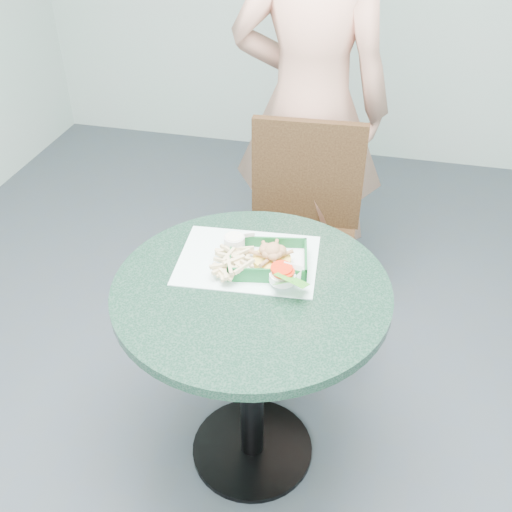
% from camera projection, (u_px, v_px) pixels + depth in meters
% --- Properties ---
extents(floor, '(4.00, 5.00, 0.02)m').
position_uv_depth(floor, '(252.00, 449.00, 2.18)').
color(floor, '#303335').
rests_on(floor, ground).
extents(cafe_table, '(0.81, 0.81, 0.75)m').
position_uv_depth(cafe_table, '(252.00, 333.00, 1.84)').
color(cafe_table, black).
rests_on(cafe_table, floor).
extents(dining_chair, '(0.45, 0.45, 0.93)m').
position_uv_depth(dining_chair, '(301.00, 224.00, 2.42)').
color(dining_chair, '#311C10').
rests_on(dining_chair, floor).
extents(diner_person, '(0.79, 0.52, 2.16)m').
position_uv_depth(diner_person, '(312.00, 65.00, 2.34)').
color(diner_person, tan).
rests_on(diner_person, floor).
extents(placemat, '(0.44, 0.35, 0.00)m').
position_uv_depth(placemat, '(248.00, 265.00, 1.84)').
color(placemat, silver).
rests_on(placemat, cafe_table).
extents(food_basket, '(0.23, 0.17, 0.05)m').
position_uv_depth(food_basket, '(268.00, 267.00, 1.80)').
color(food_basket, '#105425').
rests_on(food_basket, placemat).
extents(crab_sandwich, '(0.11, 0.11, 0.07)m').
position_uv_depth(crab_sandwich, '(272.00, 260.00, 1.78)').
color(crab_sandwich, gold).
rests_on(crab_sandwich, food_basket).
extents(fries_pile, '(0.14, 0.14, 0.05)m').
position_uv_depth(fries_pile, '(233.00, 261.00, 1.79)').
color(fries_pile, '#D5BE88').
rests_on(fries_pile, food_basket).
extents(sauce_ramekin, '(0.06, 0.06, 0.04)m').
position_uv_depth(sauce_ramekin, '(239.00, 243.00, 1.85)').
color(sauce_ramekin, silver).
rests_on(sauce_ramekin, food_basket).
extents(garnish_cup, '(0.11, 0.11, 0.04)m').
position_uv_depth(garnish_cup, '(279.00, 283.00, 1.70)').
color(garnish_cup, white).
rests_on(garnish_cup, food_basket).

